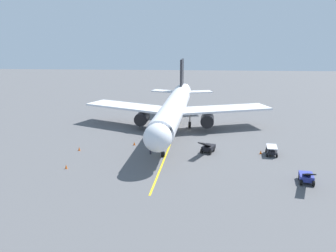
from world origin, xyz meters
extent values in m
plane|color=#565659|center=(0.00, 0.00, 0.00)|extent=(220.00, 220.00, 0.00)
cube|color=yellow|center=(1.46, 8.53, 0.01)|extent=(2.32, 39.96, 0.01)
cylinder|color=white|center=(1.46, 2.53, 4.10)|extent=(5.56, 34.15, 3.80)
ellipsoid|color=white|center=(2.40, 20.71, 4.10)|extent=(3.81, 4.18, 3.61)
cone|color=white|center=(0.50, -15.94, 4.10)|extent=(3.57, 3.17, 3.42)
cube|color=black|center=(2.33, 19.31, 4.65)|extent=(3.31, 1.77, 0.90)
cube|color=white|center=(-7.25, -0.74, 3.50)|extent=(17.81, 10.47, 0.36)
cylinder|color=black|center=(-4.39, 1.84, 2.00)|extent=(2.47, 3.51, 2.30)
cylinder|color=black|center=(-4.30, 3.58, 2.00)|extent=(2.11, 0.31, 2.10)
cube|color=white|center=(9.78, -1.63, 3.50)|extent=(17.65, 11.91, 0.36)
cylinder|color=black|center=(7.20, 1.23, 2.00)|extent=(2.47, 3.51, 2.30)
cylinder|color=black|center=(7.29, 2.98, 2.00)|extent=(2.11, 0.31, 2.10)
cube|color=black|center=(0.65, -12.95, 7.90)|extent=(0.61, 4.81, 7.20)
cube|color=white|center=(-2.53, -12.48, 4.70)|extent=(6.80, 3.98, 0.24)
cube|color=white|center=(3.86, -12.81, 4.70)|extent=(6.84, 4.53, 0.24)
cylinder|color=slate|center=(2.16, 16.01, 1.73)|extent=(0.24, 0.24, 2.77)
cylinder|color=black|center=(2.16, 16.01, 0.35)|extent=(0.49, 0.72, 0.70)
cylinder|color=slate|center=(-1.30, -0.33, 1.94)|extent=(0.24, 0.24, 2.77)
cylinder|color=black|center=(-1.30, -0.33, 0.55)|extent=(0.51, 1.12, 1.10)
cylinder|color=slate|center=(3.90, -0.60, 1.94)|extent=(0.24, 0.24, 2.77)
cylinder|color=black|center=(3.90, -0.60, 0.55)|extent=(0.51, 1.12, 1.10)
cylinder|color=#23232D|center=(4.02, 15.08, 0.44)|extent=(0.26, 0.26, 0.88)
cube|color=#D8EA19|center=(4.02, 15.08, 1.18)|extent=(0.44, 0.36, 0.60)
cube|color=silver|center=(4.02, 15.08, 1.18)|extent=(0.46, 0.38, 0.10)
sphere|color=brown|center=(4.02, 15.08, 1.60)|extent=(0.22, 0.22, 0.22)
cube|color=black|center=(-4.21, 13.34, 0.62)|extent=(2.17, 2.58, 0.60)
cube|color=black|center=(-3.66, 14.84, 1.52)|extent=(2.14, 3.83, 1.61)
cylinder|color=black|center=(-4.43, 14.64, 0.32)|extent=(0.46, 0.69, 0.64)
cylinder|color=black|center=(-3.21, 14.19, 0.32)|extent=(0.46, 0.69, 0.64)
cylinder|color=black|center=(-4.94, 13.24, 0.32)|extent=(0.46, 0.69, 0.64)
cylinder|color=black|center=(-3.72, 12.79, 0.32)|extent=(0.46, 0.69, 0.64)
cube|color=#2D3899|center=(-15.01, 23.50, 0.62)|extent=(1.85, 2.42, 0.60)
cube|color=black|center=(-14.74, 25.08, 1.52)|extent=(1.53, 3.85, 1.61)
cylinder|color=black|center=(-15.46, 24.74, 0.32)|extent=(0.36, 0.67, 0.64)
cylinder|color=black|center=(-14.18, 24.52, 0.32)|extent=(0.36, 0.67, 0.64)
cylinder|color=black|center=(-15.71, 23.26, 0.32)|extent=(0.36, 0.67, 0.64)
cylinder|color=black|center=(-14.43, 23.04, 0.32)|extent=(0.36, 0.67, 0.64)
cube|color=black|center=(-13.01, 14.16, 0.56)|extent=(1.73, 2.76, 0.24)
cube|color=silver|center=(-13.01, 14.16, 1.23)|extent=(1.73, 2.76, 0.08)
cylinder|color=slate|center=(-13.47, 15.43, 0.96)|extent=(0.06, 0.06, 0.55)
cylinder|color=slate|center=(-12.24, 15.27, 0.96)|extent=(0.06, 0.06, 0.55)
cylinder|color=slate|center=(-13.78, 13.05, 0.96)|extent=(0.06, 0.06, 0.55)
cylinder|color=slate|center=(-12.55, 12.89, 0.96)|extent=(0.06, 0.06, 0.55)
cylinder|color=black|center=(-13.53, 15.19, 0.22)|extent=(0.31, 0.47, 0.44)
cylinder|color=black|center=(-12.24, 15.02, 0.22)|extent=(0.31, 0.47, 0.44)
cylinder|color=black|center=(-13.78, 13.30, 0.22)|extent=(0.31, 0.47, 0.44)
cylinder|color=black|center=(-12.49, 13.13, 0.22)|extent=(0.31, 0.47, 0.44)
cone|color=#F2590F|center=(14.63, 14.24, 0.28)|extent=(0.32, 0.32, 0.55)
cone|color=#F2590F|center=(-11.59, 13.83, 0.28)|extent=(0.32, 0.32, 0.55)
cone|color=#F2590F|center=(7.02, 11.04, 0.28)|extent=(0.32, 0.32, 0.55)
cone|color=#F2590F|center=(13.98, 21.50, 0.28)|extent=(0.32, 0.32, 0.55)
camera|label=1|loc=(-1.97, 62.70, 16.38)|focal=38.08mm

